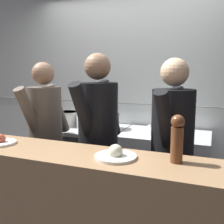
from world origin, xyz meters
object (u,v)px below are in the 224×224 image
object	(u,v)px
braising_pot	(108,121)
chef_line	(172,151)
pepper_mill	(177,138)
chef_head_cook	(46,136)
chefs_knife	(165,136)
mixing_bowl_steel	(150,128)
plated_dish_main	(0,141)
chef_sous	(98,140)
plated_dish_appetiser	(116,155)
stock_pot	(68,118)
oven_range	(87,162)
sauce_pot	(86,119)

from	to	relation	value
braising_pot	chef_line	size ratio (longest dim) A/B	0.17
pepper_mill	chef_head_cook	distance (m)	1.50
chef_line	chefs_knife	bearing A→B (deg)	113.69
chef_head_cook	pepper_mill	bearing A→B (deg)	-15.55
mixing_bowl_steel	chefs_knife	distance (m)	0.24
chefs_knife	plated_dish_main	distance (m)	1.58
plated_dish_main	chef_sous	size ratio (longest dim) A/B	0.13
plated_dish_main	chef_sous	xyz separation A→B (m)	(0.56, 0.56, -0.08)
braising_pot	chef_head_cook	size ratio (longest dim) A/B	0.17
chef_sous	mixing_bowl_steel	bearing A→B (deg)	76.64
plated_dish_main	chef_sous	bearing A→B (deg)	44.93
braising_pot	chef_line	bearing A→B (deg)	-40.23
plated_dish_appetiser	chef_sous	world-z (taller)	chef_sous
stock_pot	plated_dish_main	size ratio (longest dim) A/B	1.25
pepper_mill	chefs_knife	bearing A→B (deg)	103.37
oven_range	plated_dish_main	size ratio (longest dim) A/B	3.97
stock_pot	chef_head_cook	size ratio (longest dim) A/B	0.17
sauce_pot	chefs_knife	world-z (taller)	sauce_pot
chef_line	mixing_bowl_steel	bearing A→B (deg)	124.60
sauce_pot	plated_dish_appetiser	distance (m)	1.55
plated_dish_main	chef_head_cook	size ratio (longest dim) A/B	0.14
sauce_pot	oven_range	bearing A→B (deg)	98.66
mixing_bowl_steel	chef_sous	bearing A→B (deg)	-110.98
plated_dish_main	oven_range	bearing A→B (deg)	87.08
plated_dish_main	braising_pot	bearing A→B (deg)	75.54
sauce_pot	mixing_bowl_steel	world-z (taller)	sauce_pot
oven_range	plated_dish_main	world-z (taller)	plated_dish_main
chef_line	sauce_pot	bearing A→B (deg)	156.41
stock_pot	mixing_bowl_steel	world-z (taller)	stock_pot
braising_pot	stock_pot	bearing A→B (deg)	178.69
chef_line	braising_pot	bearing A→B (deg)	148.30
pepper_mill	oven_range	bearing A→B (deg)	135.21
braising_pot	chef_line	world-z (taller)	chef_line
chefs_knife	stock_pot	bearing A→B (deg)	173.15
stock_pot	plated_dish_main	distance (m)	1.35
mixing_bowl_steel	chef_head_cook	distance (m)	1.13
oven_range	chef_head_cook	xyz separation A→B (m)	(-0.12, -0.66, 0.48)
sauce_pot	chef_line	distance (m)	1.35
braising_pot	mixing_bowl_steel	size ratio (longest dim) A/B	1.16
plated_dish_appetiser	pepper_mill	world-z (taller)	pepper_mill
plated_dish_main	mixing_bowl_steel	bearing A→B (deg)	57.04
oven_range	braising_pot	bearing A→B (deg)	2.16
chefs_knife	chef_line	size ratio (longest dim) A/B	0.22
sauce_pot	plated_dish_main	bearing A→B (deg)	-92.98
chef_line	pepper_mill	bearing A→B (deg)	-70.23
pepper_mill	plated_dish_appetiser	bearing A→B (deg)	-171.21
chefs_knife	chef_head_cook	xyz separation A→B (m)	(-1.10, -0.53, 0.02)
chefs_knife	chef_sous	bearing A→B (deg)	-127.86
chef_head_cook	chef_sous	world-z (taller)	chef_sous
chefs_knife	chef_head_cook	world-z (taller)	chef_head_cook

